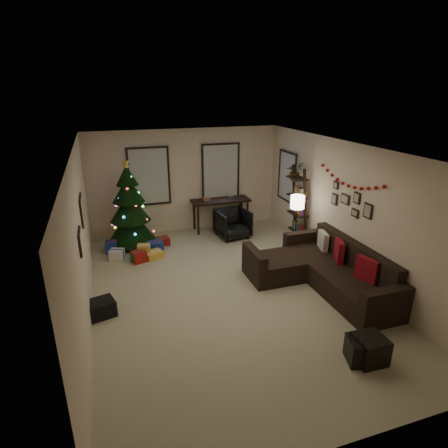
% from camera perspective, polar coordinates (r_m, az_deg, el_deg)
% --- Properties ---
extents(floor, '(7.00, 7.00, 0.00)m').
position_cam_1_polar(floor, '(7.29, 0.74, -10.17)').
color(floor, '#B6AD89').
rests_on(floor, ground).
extents(ceiling, '(7.00, 7.00, 0.00)m').
position_cam_1_polar(ceiling, '(6.36, 0.85, 11.29)').
color(ceiling, white).
rests_on(ceiling, floor).
extents(wall_back, '(5.00, 0.00, 5.00)m').
position_cam_1_polar(wall_back, '(9.94, -5.83, 6.53)').
color(wall_back, beige).
rests_on(wall_back, floor).
extents(wall_front, '(5.00, 0.00, 5.00)m').
position_cam_1_polar(wall_front, '(3.96, 18.34, -17.23)').
color(wall_front, beige).
rests_on(wall_front, floor).
extents(wall_left, '(0.00, 7.00, 7.00)m').
position_cam_1_polar(wall_left, '(6.40, -20.91, -2.62)').
color(wall_left, beige).
rests_on(wall_left, floor).
extents(wall_right, '(0.00, 7.00, 7.00)m').
position_cam_1_polar(wall_right, '(7.84, 18.34, 1.83)').
color(wall_right, beige).
rests_on(wall_right, floor).
extents(window_back_left, '(1.05, 0.06, 1.50)m').
position_cam_1_polar(window_back_left, '(9.71, -11.35, 7.13)').
color(window_back_left, '#728CB2').
rests_on(window_back_left, wall_back).
extents(window_back_right, '(1.05, 0.06, 1.50)m').
position_cam_1_polar(window_back_right, '(10.11, -0.53, 8.03)').
color(window_back_right, '#728CB2').
rests_on(window_back_right, wall_back).
extents(window_right_wall, '(0.06, 0.90, 1.30)m').
position_cam_1_polar(window_right_wall, '(9.87, 9.64, 7.15)').
color(window_right_wall, '#728CB2').
rests_on(window_right_wall, wall_right).
extents(christmas_tree, '(1.17, 1.17, 2.17)m').
position_cam_1_polar(christmas_tree, '(9.24, -14.15, 2.03)').
color(christmas_tree, black).
rests_on(christmas_tree, floor).
extents(presents, '(1.50, 1.09, 0.30)m').
position_cam_1_polar(presents, '(8.89, -12.65, -3.97)').
color(presents, navy).
rests_on(presents, floor).
extents(sofa, '(1.96, 2.84, 0.89)m').
position_cam_1_polar(sofa, '(7.63, 14.80, -6.97)').
color(sofa, black).
rests_on(sofa, floor).
extents(pillow_red_a, '(0.24, 0.44, 0.43)m').
position_cam_1_polar(pillow_red_a, '(7.14, 20.95, -6.50)').
color(pillow_red_a, maroon).
rests_on(pillow_red_a, sofa).
extents(pillow_red_b, '(0.28, 0.45, 0.44)m').
position_cam_1_polar(pillow_red_b, '(7.73, 17.12, -3.94)').
color(pillow_red_b, maroon).
rests_on(pillow_red_b, sofa).
extents(pillow_cream, '(0.19, 0.40, 0.38)m').
position_cam_1_polar(pillow_cream, '(8.17, 14.85, -2.46)').
color(pillow_cream, beige).
rests_on(pillow_cream, sofa).
extents(ottoman_near, '(0.47, 0.47, 0.36)m').
position_cam_1_polar(ottoman_near, '(5.91, 20.16, -17.65)').
color(ottoman_near, black).
rests_on(ottoman_near, floor).
extents(ottoman_far, '(0.43, 0.43, 0.39)m').
position_cam_1_polar(ottoman_far, '(5.95, 21.30, -17.34)').
color(ottoman_far, black).
rests_on(ottoman_far, floor).
extents(desk, '(1.56, 0.56, 0.84)m').
position_cam_1_polar(desk, '(10.06, -0.50, 3.22)').
color(desk, black).
rests_on(desk, floor).
extents(desk_chair, '(0.80, 0.76, 0.74)m').
position_cam_1_polar(desk_chair, '(9.63, 1.34, 0.06)').
color(desk_chair, black).
rests_on(desk_chair, floor).
extents(bookshelf, '(0.30, 0.58, 1.97)m').
position_cam_1_polar(bookshelf, '(9.11, 11.31, 2.35)').
color(bookshelf, black).
rests_on(bookshelf, floor).
extents(potted_plant, '(0.65, 0.63, 0.56)m').
position_cam_1_polar(potted_plant, '(9.15, 10.72, 8.26)').
color(potted_plant, '#4C4C4C').
rests_on(potted_plant, bookshelf).
extents(floor_lamp, '(0.30, 0.30, 1.44)m').
position_cam_1_polar(floor_lamp, '(8.42, 11.09, 2.70)').
color(floor_lamp, black).
rests_on(floor_lamp, floor).
extents(art_map, '(0.04, 0.60, 0.50)m').
position_cam_1_polar(art_map, '(7.09, -20.86, 2.01)').
color(art_map, black).
rests_on(art_map, wall_left).
extents(art_abstract, '(0.04, 0.45, 0.35)m').
position_cam_1_polar(art_abstract, '(5.94, -21.03, -2.49)').
color(art_abstract, black).
rests_on(art_abstract, wall_left).
extents(gallery, '(0.03, 1.25, 0.54)m').
position_cam_1_polar(gallery, '(7.71, 18.72, 3.22)').
color(gallery, black).
rests_on(gallery, wall_right).
extents(garland, '(0.08, 1.90, 0.30)m').
position_cam_1_polar(garland, '(7.65, 18.52, 6.39)').
color(garland, '#A5140C').
rests_on(garland, wall_right).
extents(stocking_left, '(0.20, 0.05, 0.36)m').
position_cam_1_polar(stocking_left, '(9.98, -6.74, 6.81)').
color(stocking_left, '#990F0C').
rests_on(stocking_left, wall_back).
extents(stocking_right, '(0.20, 0.05, 0.36)m').
position_cam_1_polar(stocking_right, '(10.04, -4.94, 7.64)').
color(stocking_right, '#990F0C').
rests_on(stocking_right, wall_back).
extents(storage_bin, '(0.64, 0.50, 0.28)m').
position_cam_1_polar(storage_bin, '(6.84, -18.68, -12.21)').
color(storage_bin, black).
rests_on(storage_bin, floor).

